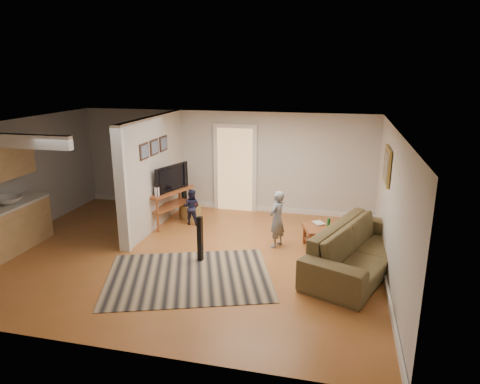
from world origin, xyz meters
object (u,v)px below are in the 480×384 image
(sofa, at_px, (359,270))
(speaker_left, at_px, (200,239))
(toy_basket, at_px, (191,211))
(child, at_px, (276,246))
(speaker_right, at_px, (184,190))
(tv_console, at_px, (169,193))
(coffee_table, at_px, (334,231))
(toddler, at_px, (192,224))

(sofa, relative_size, speaker_left, 3.17)
(sofa, height_order, toy_basket, toy_basket)
(child, bearing_deg, speaker_left, -28.79)
(child, bearing_deg, speaker_right, -102.03)
(tv_console, height_order, speaker_right, tv_console)
(coffee_table, bearing_deg, speaker_right, 156.19)
(coffee_table, bearing_deg, tv_console, 171.65)
(coffee_table, bearing_deg, toy_basket, 162.86)
(speaker_left, relative_size, child, 0.75)
(sofa, relative_size, child, 2.38)
(speaker_right, height_order, toddler, speaker_right)
(sofa, distance_m, child, 1.76)
(tv_console, relative_size, toy_basket, 2.78)
(toddler, bearing_deg, tv_console, 13.76)
(tv_console, height_order, toddler, tv_console)
(speaker_right, bearing_deg, tv_console, -62.30)
(sofa, relative_size, toy_basket, 5.62)
(speaker_left, bearing_deg, sofa, 16.37)
(tv_console, xyz_separation_m, child, (2.63, -0.75, -0.74))
(speaker_left, xyz_separation_m, child, (1.29, 1.02, -0.44))
(tv_console, distance_m, child, 2.83)
(coffee_table, distance_m, speaker_right, 4.17)
(speaker_right, xyz_separation_m, toddler, (0.57, -1.04, -0.50))
(sofa, distance_m, coffee_table, 1.10)
(sofa, height_order, tv_console, tv_console)
(tv_console, height_order, speaker_left, tv_console)
(toddler, bearing_deg, speaker_left, 117.81)
(coffee_table, relative_size, toy_basket, 2.63)
(sofa, xyz_separation_m, child, (-1.61, 0.72, 0.00))
(sofa, height_order, speaker_right, speaker_right)
(speaker_left, height_order, toddler, speaker_left)
(speaker_right, bearing_deg, toddler, -36.59)
(tv_console, xyz_separation_m, speaker_left, (1.34, -1.77, -0.30))
(toddler, bearing_deg, toy_basket, -63.43)
(tv_console, xyz_separation_m, toy_basket, (0.34, 0.50, -0.56))
(sofa, xyz_separation_m, toddler, (-3.73, 1.56, 0.00))
(sofa, height_order, child, child)
(tv_console, height_order, toy_basket, tv_console)
(sofa, xyz_separation_m, tv_console, (-4.24, 1.47, 0.74))
(tv_console, height_order, child, tv_console)
(coffee_table, distance_m, toddler, 3.32)
(sofa, bearing_deg, coffee_table, 50.56)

